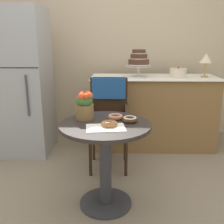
% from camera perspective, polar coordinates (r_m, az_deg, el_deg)
% --- Properties ---
extents(ground_plane, '(8.00, 8.00, 0.00)m').
position_cam_1_polar(ground_plane, '(2.37, -1.37, -19.24)').
color(ground_plane, gray).
extents(back_wall, '(4.80, 0.10, 2.70)m').
position_cam_1_polar(back_wall, '(3.79, -0.16, 15.59)').
color(back_wall, '#C1AD8E').
rests_on(back_wall, ground).
extents(cafe_table, '(0.72, 0.72, 0.72)m').
position_cam_1_polar(cafe_table, '(2.12, -1.46, -7.91)').
color(cafe_table, '#282321').
rests_on(cafe_table, ground).
extents(wicker_chair, '(0.42, 0.45, 0.95)m').
position_cam_1_polar(wicker_chair, '(2.79, -0.66, 0.81)').
color(wicker_chair, '#332114').
rests_on(wicker_chair, ground).
extents(paper_napkin, '(0.31, 0.23, 0.00)m').
position_cam_1_polar(paper_napkin, '(1.94, -1.40, -3.43)').
color(paper_napkin, white).
rests_on(paper_napkin, cafe_table).
extents(donut_front, '(0.12, 0.12, 0.04)m').
position_cam_1_polar(donut_front, '(1.97, -0.58, -2.48)').
color(donut_front, '#936033').
rests_on(donut_front, cafe_table).
extents(donut_mid, '(0.12, 0.12, 0.04)m').
position_cam_1_polar(donut_mid, '(2.08, 3.90, -1.55)').
color(donut_mid, '#4C2D19').
rests_on(donut_mid, cafe_table).
extents(donut_side, '(0.13, 0.13, 0.03)m').
position_cam_1_polar(donut_side, '(2.15, 0.75, -1.00)').
color(donut_side, '#936033').
rests_on(donut_side, cafe_table).
extents(flower_vase, '(0.15, 0.15, 0.23)m').
position_cam_1_polar(flower_vase, '(2.14, -5.99, 1.46)').
color(flower_vase, brown).
rests_on(flower_vase, cafe_table).
extents(display_counter, '(1.56, 0.62, 0.90)m').
position_cam_1_polar(display_counter, '(3.39, 8.93, 0.08)').
color(display_counter, olive).
rests_on(display_counter, ground).
extents(tiered_cake_stand, '(0.30, 0.30, 0.33)m').
position_cam_1_polar(tiered_cake_stand, '(3.26, 5.83, 11.13)').
color(tiered_cake_stand, silver).
rests_on(tiered_cake_stand, display_counter).
extents(round_layer_cake, '(0.20, 0.20, 0.13)m').
position_cam_1_polar(round_layer_cake, '(3.32, 14.14, 8.25)').
color(round_layer_cake, beige).
rests_on(round_layer_cake, display_counter).
extents(table_lamp, '(0.15, 0.15, 0.28)m').
position_cam_1_polar(table_lamp, '(3.40, 19.74, 10.74)').
color(table_lamp, '#B28C47').
rests_on(table_lamp, display_counter).
extents(refrigerator, '(0.64, 0.63, 1.70)m').
position_cam_1_polar(refrigerator, '(3.29, -19.22, 5.96)').
color(refrigerator, '#9EA0A5').
rests_on(refrigerator, ground).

